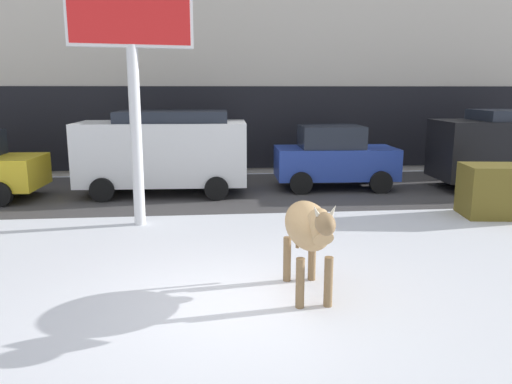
{
  "coord_description": "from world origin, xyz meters",
  "views": [
    {
      "loc": [
        -0.35,
        -6.49,
        2.91
      ],
      "look_at": [
        0.53,
        2.29,
        1.1
      ],
      "focal_mm": 35.3,
      "sensor_mm": 36.0,
      "label": 1
    }
  ],
  "objects_px": {
    "cow_tan": "(308,228)",
    "car_blue_hatchback": "(334,157)",
    "billboard": "(130,18)",
    "dumpster": "(501,191)",
    "pedestrian_near_billboard": "(58,150)",
    "car_white_van": "(164,150)"
  },
  "relations": [
    {
      "from": "car_white_van",
      "to": "car_blue_hatchback",
      "type": "relative_size",
      "value": 1.31
    },
    {
      "from": "car_white_van",
      "to": "pedestrian_near_billboard",
      "type": "height_order",
      "value": "car_white_van"
    },
    {
      "from": "car_blue_hatchback",
      "to": "dumpster",
      "type": "height_order",
      "value": "car_blue_hatchback"
    },
    {
      "from": "cow_tan",
      "to": "car_blue_hatchback",
      "type": "distance_m",
      "value": 8.12
    },
    {
      "from": "billboard",
      "to": "car_blue_hatchback",
      "type": "relative_size",
      "value": 1.56
    },
    {
      "from": "billboard",
      "to": "car_blue_hatchback",
      "type": "distance_m",
      "value": 7.22
    },
    {
      "from": "pedestrian_near_billboard",
      "to": "dumpster",
      "type": "distance_m",
      "value": 13.68
    },
    {
      "from": "cow_tan",
      "to": "billboard",
      "type": "height_order",
      "value": "billboard"
    },
    {
      "from": "car_white_van",
      "to": "pedestrian_near_billboard",
      "type": "distance_m",
      "value": 5.26
    },
    {
      "from": "car_blue_hatchback",
      "to": "dumpster",
      "type": "relative_size",
      "value": 2.1
    },
    {
      "from": "billboard",
      "to": "car_white_van",
      "type": "distance_m",
      "value": 4.5
    },
    {
      "from": "cow_tan",
      "to": "pedestrian_near_billboard",
      "type": "bearing_deg",
      "value": 120.38
    },
    {
      "from": "cow_tan",
      "to": "car_blue_hatchback",
      "type": "height_order",
      "value": "car_blue_hatchback"
    },
    {
      "from": "cow_tan",
      "to": "dumpster",
      "type": "xyz_separation_m",
      "value": [
        5.37,
        4.07,
        -0.39
      ]
    },
    {
      "from": "car_white_van",
      "to": "cow_tan",
      "type": "bearing_deg",
      "value": -70.85
    },
    {
      "from": "billboard",
      "to": "car_white_van",
      "type": "height_order",
      "value": "billboard"
    },
    {
      "from": "pedestrian_near_billboard",
      "to": "billboard",
      "type": "bearing_deg",
      "value": -62.48
    },
    {
      "from": "pedestrian_near_billboard",
      "to": "car_white_van",
      "type": "bearing_deg",
      "value": -42.64
    },
    {
      "from": "cow_tan",
      "to": "billboard",
      "type": "bearing_deg",
      "value": 124.74
    },
    {
      "from": "cow_tan",
      "to": "car_white_van",
      "type": "xyz_separation_m",
      "value": [
        -2.58,
        7.43,
        0.25
      ]
    },
    {
      "from": "billboard",
      "to": "car_blue_hatchback",
      "type": "xyz_separation_m",
      "value": [
        5.24,
        3.62,
        -3.39
      ]
    },
    {
      "from": "billboard",
      "to": "pedestrian_near_billboard",
      "type": "height_order",
      "value": "billboard"
    }
  ]
}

